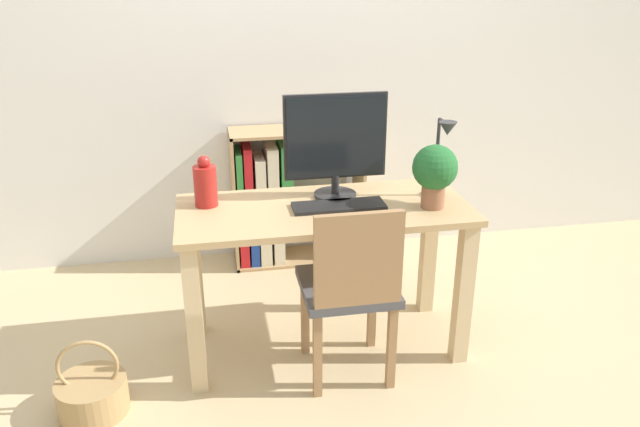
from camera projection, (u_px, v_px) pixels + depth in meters
name	position (u px, v px, depth m)	size (l,w,h in m)	color
ground_plane	(324.00, 344.00, 3.05)	(10.00, 10.00, 0.00)	#CCB284
wall_back	(287.00, 43.00, 3.59)	(8.00, 0.05, 2.60)	silver
desk	(324.00, 238.00, 2.84)	(1.31, 0.57, 0.73)	tan
monitor	(335.00, 141.00, 2.80)	(0.47, 0.20, 0.48)	#232326
keyboard	(339.00, 206.00, 2.77)	(0.41, 0.14, 0.02)	black
vase	(205.00, 184.00, 2.76)	(0.10, 0.10, 0.23)	#B2231E
desk_lamp	(442.00, 152.00, 2.78)	(0.10, 0.19, 0.37)	#2D2D33
potted_plant	(435.00, 171.00, 2.71)	(0.20, 0.20, 0.29)	#9E6647
chair	(351.00, 286.00, 2.64)	(0.40, 0.40, 0.85)	#4C4C51
bookshelf	(275.00, 200.00, 3.76)	(0.79, 0.28, 0.83)	tan
basket	(92.00, 394.00, 2.58)	(0.29, 0.29, 0.34)	tan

